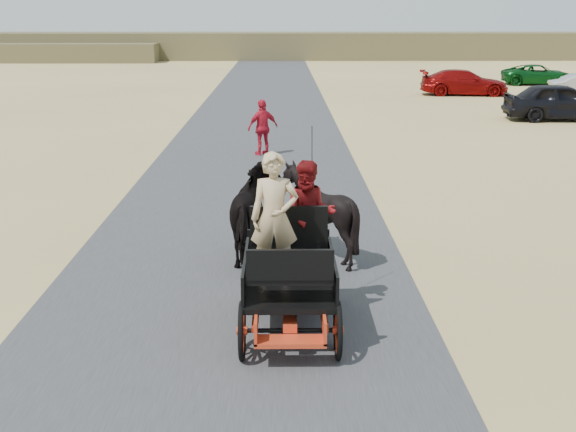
{
  "coord_description": "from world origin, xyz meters",
  "views": [
    {
      "loc": [
        0.79,
        -6.98,
        4.33
      ],
      "look_at": [
        0.9,
        4.01,
        1.2
      ],
      "focal_mm": 45.0,
      "sensor_mm": 36.0,
      "label": 1
    }
  ],
  "objects_px": {
    "car_d": "(539,75)",
    "car_c": "(464,82)",
    "horse_left": "(256,214)",
    "horse_right": "(318,213)",
    "pedestrian": "(263,127)",
    "car_a": "(560,102)",
    "carriage": "(289,305)"
  },
  "relations": [
    {
      "from": "carriage",
      "to": "car_d",
      "type": "relative_size",
      "value": 0.55
    },
    {
      "from": "horse_right",
      "to": "car_a",
      "type": "bearing_deg",
      "value": -122.22
    },
    {
      "from": "horse_right",
      "to": "car_d",
      "type": "height_order",
      "value": "horse_right"
    },
    {
      "from": "carriage",
      "to": "horse_right",
      "type": "height_order",
      "value": "horse_right"
    },
    {
      "from": "carriage",
      "to": "car_a",
      "type": "xyz_separation_m",
      "value": [
        11.34,
        20.11,
        0.4
      ]
    },
    {
      "from": "car_c",
      "to": "carriage",
      "type": "bearing_deg",
      "value": 166.42
    },
    {
      "from": "horse_left",
      "to": "car_c",
      "type": "xyz_separation_m",
      "value": [
        10.21,
        26.36,
        -0.18
      ]
    },
    {
      "from": "horse_right",
      "to": "car_a",
      "type": "xyz_separation_m",
      "value": [
        10.79,
        17.11,
        -0.09
      ]
    },
    {
      "from": "horse_left",
      "to": "pedestrian",
      "type": "relative_size",
      "value": 1.16
    },
    {
      "from": "horse_right",
      "to": "horse_left",
      "type": "bearing_deg",
      "value": 0.0
    },
    {
      "from": "horse_right",
      "to": "car_a",
      "type": "distance_m",
      "value": 20.23
    },
    {
      "from": "carriage",
      "to": "horse_left",
      "type": "relative_size",
      "value": 1.2
    },
    {
      "from": "car_d",
      "to": "horse_right",
      "type": "bearing_deg",
      "value": 160.07
    },
    {
      "from": "car_d",
      "to": "car_c",
      "type": "bearing_deg",
      "value": 138.39
    },
    {
      "from": "horse_left",
      "to": "horse_right",
      "type": "xyz_separation_m",
      "value": [
        1.1,
        0.0,
        0.0
      ]
    },
    {
      "from": "pedestrian",
      "to": "car_d",
      "type": "xyz_separation_m",
      "value": [
        16.24,
        22.1,
        -0.26
      ]
    },
    {
      "from": "carriage",
      "to": "pedestrian",
      "type": "height_order",
      "value": "pedestrian"
    },
    {
      "from": "car_a",
      "to": "car_d",
      "type": "distance_m",
      "value": 15.37
    },
    {
      "from": "car_a",
      "to": "horse_left",
      "type": "bearing_deg",
      "value": 147.55
    },
    {
      "from": "carriage",
      "to": "horse_right",
      "type": "distance_m",
      "value": 3.09
    },
    {
      "from": "pedestrian",
      "to": "horse_left",
      "type": "bearing_deg",
      "value": 62.38
    },
    {
      "from": "horse_left",
      "to": "pedestrian",
      "type": "height_order",
      "value": "pedestrian"
    },
    {
      "from": "car_a",
      "to": "car_c",
      "type": "bearing_deg",
      "value": 12.6
    },
    {
      "from": "car_d",
      "to": "car_a",
      "type": "bearing_deg",
      "value": 169.29
    },
    {
      "from": "horse_left",
      "to": "horse_right",
      "type": "height_order",
      "value": "horse_right"
    },
    {
      "from": "horse_right",
      "to": "pedestrian",
      "type": "distance_m",
      "value": 9.86
    },
    {
      "from": "horse_left",
      "to": "carriage",
      "type": "bearing_deg",
      "value": 100.39
    },
    {
      "from": "pedestrian",
      "to": "car_c",
      "type": "xyz_separation_m",
      "value": [
        10.33,
        16.57,
        -0.2
      ]
    },
    {
      "from": "pedestrian",
      "to": "car_d",
      "type": "distance_m",
      "value": 27.43
    },
    {
      "from": "car_c",
      "to": "car_d",
      "type": "xyz_separation_m",
      "value": [
        5.91,
        5.53,
        -0.06
      ]
    },
    {
      "from": "horse_left",
      "to": "pedestrian",
      "type": "xyz_separation_m",
      "value": [
        -0.11,
        9.79,
        0.02
      ]
    },
    {
      "from": "horse_left",
      "to": "car_c",
      "type": "distance_m",
      "value": 28.27
    }
  ]
}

